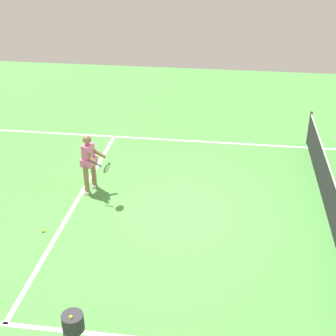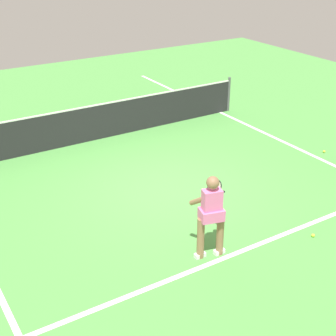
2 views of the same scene
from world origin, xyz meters
name	(u,v)px [view 2 (image 2 of 2)]	position (x,y,z in m)	size (l,w,h in m)	color
ground_plane	(167,189)	(0.00, 0.00, 0.00)	(24.51, 24.51, 0.00)	#4C9342
service_line_marking	(246,249)	(0.00, -2.70, 0.00)	(8.16, 0.10, 0.01)	white
sideline_right_marking	(300,149)	(4.08, 0.00, 0.00)	(0.10, 16.85, 0.01)	white
court_net	(100,121)	(0.00, 3.41, 0.50)	(8.84, 0.08, 1.08)	#4C4C51
tennis_player	(211,213)	(-0.64, -2.47, 0.85)	(0.94, 0.89, 1.55)	#8C6647
tennis_ball_near	(324,151)	(4.46, -0.47, 0.03)	(0.07, 0.07, 0.07)	#D1E533
tennis_ball_mid	(313,235)	(1.32, -3.05, 0.03)	(0.07, 0.07, 0.07)	#D1E533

